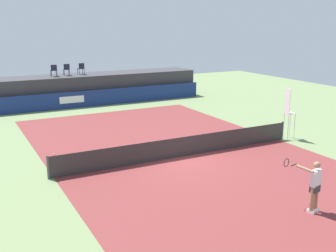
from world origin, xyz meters
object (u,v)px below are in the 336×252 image
Objects in this scene: spectator_chair_left at (66,69)px; net_post_near at (48,167)px; umpire_chair at (288,110)px; spectator_chair_far_left at (54,70)px; tennis_ball at (54,154)px; net_post_far at (282,131)px; tennis_player at (314,185)px; spectator_chair_center at (81,68)px.

net_post_near is at bearing -107.28° from spectator_chair_left.
spectator_chair_far_left is at bearing 120.77° from umpire_chair.
spectator_chair_far_left is at bearing 76.04° from net_post_near.
tennis_ball is (-3.86, -12.19, -2.66)m from spectator_chair_left.
net_post_far is at bearing -60.24° from spectator_chair_far_left.
spectator_chair_left reaches higher than tennis_player.
spectator_chair_center reaches higher than net_post_near.
spectator_chair_center is 13.06× the size of tennis_ball.
spectator_chair_center is (1.15, 0.07, 0.00)m from spectator_chair_left.
spectator_chair_far_left is 0.32× the size of umpire_chair.
umpire_chair is 9.03m from tennis_player.
spectator_chair_left is 17.21m from net_post_far.
spectator_chair_far_left is 0.89× the size of net_post_far.
spectator_chair_far_left is 17.55m from net_post_far.
tennis_ball is (-6.29, 10.14, -0.92)m from tennis_player.
spectator_chair_far_left reaches higher than net_post_near.
net_post_far reaches higher than tennis_ball.
net_post_near is (-3.76, -15.11, -2.19)m from spectator_chair_far_left.
tennis_ball is at bearing -112.25° from spectator_chair_center.
spectator_chair_far_left is 12.66m from tennis_ball.
spectator_chair_left is 17.25m from umpire_chair.
spectator_chair_left is at bearing 8.38° from spectator_chair_far_left.
umpire_chair is 40.59× the size of tennis_ball.
spectator_chair_left is at bearing 117.69° from umpire_chair.
spectator_chair_far_left and spectator_chair_left have the same top height.
spectator_chair_far_left is 2.15m from spectator_chair_center.
spectator_chair_center is 16.79m from net_post_far.
tennis_player is at bearing -44.55° from net_post_near.
spectator_chair_left is 1.16m from spectator_chair_center.
net_post_near is (-5.90, -15.33, -2.19)m from spectator_chair_center.
spectator_chair_far_left reaches higher than tennis_ball.
umpire_chair is 1.14m from net_post_far.
spectator_chair_center is 0.89× the size of net_post_near.
tennis_player is (1.28, -22.40, -1.73)m from spectator_chair_center.
umpire_chair is 2.76× the size of net_post_far.
tennis_player is at bearing -86.73° from spectator_chair_center.
spectator_chair_far_left is 13.06× the size of tennis_ball.
tennis_ball is (0.89, 3.07, -0.46)m from net_post_near.
spectator_chair_left is at bearing 96.22° from tennis_player.
net_post_near is 0.56× the size of tennis_player.
umpire_chair is at bearing -14.45° from tennis_ball.
umpire_chair is at bearing -59.23° from spectator_chair_far_left.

